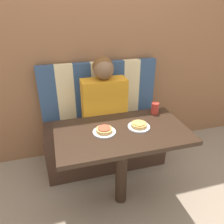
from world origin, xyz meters
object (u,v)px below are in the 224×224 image
object	(u,v)px
pizza_left	(104,130)
drinking_cup	(155,108)
person	(104,93)
pizza_right	(139,125)
plate_left	(104,132)
plate_right	(139,127)

from	to	relation	value
pizza_left	drinking_cup	world-z (taller)	drinking_cup
person	pizza_right	world-z (taller)	person
plate_left	plate_right	xyz separation A→B (m)	(0.28, 0.00, 0.00)
person	drinking_cup	size ratio (longest dim) A/B	6.85
pizza_left	drinking_cup	xyz separation A→B (m)	(0.51, 0.19, 0.02)
plate_left	person	bearing A→B (deg)	76.30
plate_left	drinking_cup	size ratio (longest dim) A/B	1.75
person	pizza_right	xyz separation A→B (m)	(0.14, -0.57, -0.06)
plate_right	pizza_left	distance (m)	0.28
pizza_right	drinking_cup	size ratio (longest dim) A/B	1.26
pizza_left	drinking_cup	bearing A→B (deg)	20.90
plate_right	pizza_right	world-z (taller)	pizza_right
pizza_left	pizza_right	bearing A→B (deg)	0.00
drinking_cup	pizza_left	bearing A→B (deg)	-159.10
plate_left	pizza_right	world-z (taller)	pizza_right
plate_right	plate_left	bearing A→B (deg)	180.00
plate_left	plate_right	bearing A→B (deg)	0.00
person	pizza_left	bearing A→B (deg)	-103.70
drinking_cup	plate_left	bearing A→B (deg)	-159.10
pizza_right	plate_right	bearing A→B (deg)	-90.00
pizza_left	drinking_cup	size ratio (longest dim) A/B	1.26
plate_left	pizza_left	size ratio (longest dim) A/B	1.39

